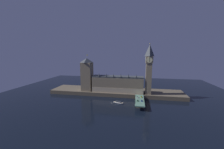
% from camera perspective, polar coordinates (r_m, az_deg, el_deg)
% --- Properties ---
extents(ground_plane, '(400.00, 400.00, 0.00)m').
position_cam_1_polar(ground_plane, '(201.08, -0.18, -11.11)').
color(ground_plane, black).
extents(embankment, '(220.00, 42.00, 6.17)m').
position_cam_1_polar(embankment, '(236.69, 1.55, -7.22)').
color(embankment, brown).
rests_on(embankment, ground_plane).
extents(parliament_hall, '(81.24, 17.62, 31.35)m').
position_cam_1_polar(parliament_hall, '(222.55, 2.36, -3.99)').
color(parliament_hall, '#7F7056').
rests_on(parliament_hall, embankment).
extents(clock_tower, '(10.63, 10.74, 77.00)m').
position_cam_1_polar(clock_tower, '(213.40, 15.10, 2.74)').
color(clock_tower, '#7F7056').
rests_on(clock_tower, embankment).
extents(victoria_tower, '(17.18, 17.18, 60.28)m').
position_cam_1_polar(victoria_tower, '(233.34, -10.32, 0.04)').
color(victoria_tower, '#7F7056').
rests_on(victoria_tower, embankment).
extents(bridge, '(11.85, 46.00, 6.73)m').
position_cam_1_polar(bridge, '(191.87, 11.40, -10.81)').
color(bridge, slate).
rests_on(bridge, ground_plane).
extents(car_northbound_lead, '(1.98, 4.11, 1.37)m').
position_cam_1_polar(car_northbound_lead, '(198.15, 10.63, -9.32)').
color(car_northbound_lead, silver).
rests_on(car_northbound_lead, bridge).
extents(car_northbound_trail, '(2.00, 3.82, 1.44)m').
position_cam_1_polar(car_northbound_trail, '(185.25, 10.64, -10.62)').
color(car_northbound_trail, '#235633').
rests_on(car_northbound_trail, bridge).
extents(car_southbound_lead, '(2.03, 4.24, 1.41)m').
position_cam_1_polar(car_southbound_lead, '(185.98, 12.27, -10.60)').
color(car_southbound_lead, navy).
rests_on(car_southbound_lead, bridge).
extents(car_southbound_trail, '(1.88, 3.85, 1.44)m').
position_cam_1_polar(car_southbound_trail, '(201.63, 12.12, -9.04)').
color(car_southbound_trail, yellow).
rests_on(car_southbound_trail, bridge).
extents(pedestrian_near_rail, '(0.38, 0.38, 1.78)m').
position_cam_1_polar(pedestrian_near_rail, '(181.30, 9.81, -10.95)').
color(pedestrian_near_rail, black).
rests_on(pedestrian_near_rail, bridge).
extents(pedestrian_mid_walk, '(0.38, 0.38, 1.62)m').
position_cam_1_polar(pedestrian_mid_walk, '(193.73, 12.98, -9.76)').
color(pedestrian_mid_walk, black).
rests_on(pedestrian_mid_walk, bridge).
extents(pedestrian_far_rail, '(0.38, 0.38, 1.80)m').
position_cam_1_polar(pedestrian_far_rail, '(203.54, 9.88, -8.71)').
color(pedestrian_far_rail, black).
rests_on(pedestrian_far_rail, bridge).
extents(street_lamp_near, '(1.34, 0.60, 6.78)m').
position_cam_1_polar(street_lamp_near, '(175.84, 9.69, -10.44)').
color(street_lamp_near, '#2D3333').
rests_on(street_lamp_near, bridge).
extents(street_lamp_mid, '(1.34, 0.60, 6.08)m').
position_cam_1_polar(street_lamp_mid, '(190.22, 13.17, -9.18)').
color(street_lamp_mid, '#2D3333').
rests_on(street_lamp_mid, bridge).
extents(boat_upstream, '(15.67, 7.09, 3.27)m').
position_cam_1_polar(boat_upstream, '(193.72, 2.66, -11.54)').
color(boat_upstream, white).
rests_on(boat_upstream, ground_plane).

